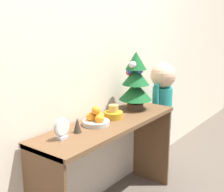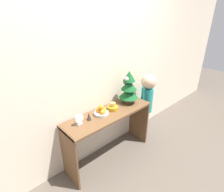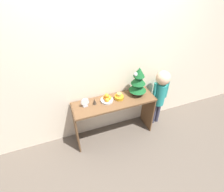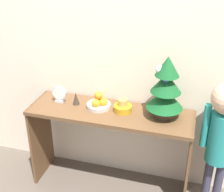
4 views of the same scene
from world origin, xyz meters
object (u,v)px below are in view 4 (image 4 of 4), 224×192
mini_tree (166,88)px  child_figure (223,128)px  desk_clock (59,94)px  figurine (76,98)px  fruit_bowl (99,103)px  singing_bowl (123,107)px

mini_tree → child_figure: 0.49m
desk_clock → figurine: size_ratio=1.39×
fruit_bowl → figurine: bearing=179.7°
singing_bowl → desk_clock: 0.53m
fruit_bowl → child_figure: bearing=-1.7°
fruit_bowl → singing_bowl: bearing=-2.0°
desk_clock → singing_bowl: bearing=-0.3°
desk_clock → figurine: 0.14m
mini_tree → figurine: size_ratio=4.71×
desk_clock → child_figure: size_ratio=0.13×
singing_bowl → figurine: bearing=178.8°
singing_bowl → desk_clock: size_ratio=0.99×
figurine → child_figure: bearing=-1.5°
desk_clock → figurine: bearing=2.2°
child_figure → mini_tree: bearing=176.3°
child_figure → figurine: bearing=178.5°
fruit_bowl → figurine: fruit_bowl is taller
mini_tree → fruit_bowl: bearing=-180.0°
mini_tree → singing_bowl: bearing=-178.7°
mini_tree → fruit_bowl: (-0.51, -0.00, -0.20)m
mini_tree → fruit_bowl: 0.54m
singing_bowl → child_figure: bearing=-1.6°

